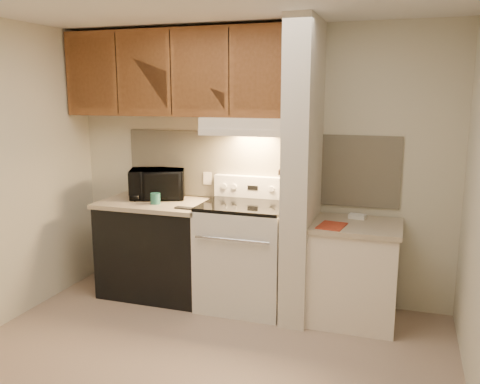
% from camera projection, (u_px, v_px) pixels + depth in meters
% --- Properties ---
extents(floor, '(3.60, 3.60, 0.00)m').
position_uv_depth(floor, '(195.00, 369.00, 3.58)').
color(floor, tan).
rests_on(floor, ground).
extents(wall_back, '(3.60, 2.50, 0.02)m').
position_uv_depth(wall_back, '(256.00, 165.00, 4.74)').
color(wall_back, beige).
rests_on(wall_back, floor).
extents(backsplash, '(2.60, 0.02, 0.63)m').
position_uv_depth(backsplash, '(256.00, 167.00, 4.73)').
color(backsplash, beige).
rests_on(backsplash, wall_back).
extents(range_body, '(0.76, 0.65, 0.92)m').
position_uv_depth(range_body, '(245.00, 257.00, 4.57)').
color(range_body, silver).
rests_on(range_body, floor).
extents(oven_window, '(0.50, 0.01, 0.30)m').
position_uv_depth(oven_window, '(233.00, 264.00, 4.26)').
color(oven_window, black).
rests_on(oven_window, range_body).
extents(oven_handle, '(0.65, 0.02, 0.02)m').
position_uv_depth(oven_handle, '(232.00, 240.00, 4.19)').
color(oven_handle, silver).
rests_on(oven_handle, range_body).
extents(cooktop, '(0.74, 0.64, 0.03)m').
position_uv_depth(cooktop, '(245.00, 205.00, 4.47)').
color(cooktop, black).
rests_on(cooktop, range_body).
extents(range_backguard, '(0.76, 0.08, 0.20)m').
position_uv_depth(range_backguard, '(254.00, 187.00, 4.72)').
color(range_backguard, silver).
rests_on(range_backguard, range_body).
extents(range_display, '(0.10, 0.01, 0.04)m').
position_uv_depth(range_display, '(253.00, 188.00, 4.68)').
color(range_display, black).
rests_on(range_display, range_backguard).
extents(range_knob_left_outer, '(0.05, 0.02, 0.05)m').
position_uv_depth(range_knob_left_outer, '(224.00, 186.00, 4.76)').
color(range_knob_left_outer, silver).
rests_on(range_knob_left_outer, range_backguard).
extents(range_knob_left_inner, '(0.05, 0.02, 0.05)m').
position_uv_depth(range_knob_left_inner, '(234.00, 187.00, 4.73)').
color(range_knob_left_inner, silver).
rests_on(range_knob_left_inner, range_backguard).
extents(range_knob_right_inner, '(0.05, 0.02, 0.05)m').
position_uv_depth(range_knob_right_inner, '(271.00, 189.00, 4.62)').
color(range_knob_right_inner, silver).
rests_on(range_knob_right_inner, range_backguard).
extents(range_knob_right_outer, '(0.05, 0.02, 0.05)m').
position_uv_depth(range_knob_right_outer, '(282.00, 190.00, 4.59)').
color(range_knob_right_outer, silver).
rests_on(range_knob_right_outer, range_backguard).
extents(dishwasher_front, '(1.00, 0.63, 0.87)m').
position_uv_depth(dishwasher_front, '(157.00, 250.00, 4.85)').
color(dishwasher_front, black).
rests_on(dishwasher_front, floor).
extents(left_countertop, '(1.04, 0.67, 0.04)m').
position_uv_depth(left_countertop, '(156.00, 203.00, 4.76)').
color(left_countertop, tan).
rests_on(left_countertop, dishwasher_front).
extents(spoon_rest, '(0.20, 0.08, 0.01)m').
position_uv_depth(spoon_rest, '(186.00, 208.00, 4.45)').
color(spoon_rest, black).
rests_on(spoon_rest, left_countertop).
extents(teal_jar, '(0.09, 0.09, 0.10)m').
position_uv_depth(teal_jar, '(155.00, 199.00, 4.64)').
color(teal_jar, '#256659').
rests_on(teal_jar, left_countertop).
extents(outlet, '(0.08, 0.01, 0.12)m').
position_uv_depth(outlet, '(207.00, 178.00, 4.89)').
color(outlet, white).
rests_on(outlet, backsplash).
extents(microwave, '(0.60, 0.51, 0.28)m').
position_uv_depth(microwave, '(157.00, 184.00, 4.88)').
color(microwave, black).
rests_on(microwave, left_countertop).
extents(partition_pillar, '(0.22, 0.70, 2.50)m').
position_uv_depth(partition_pillar, '(302.00, 173.00, 4.25)').
color(partition_pillar, beige).
rests_on(partition_pillar, floor).
extents(pillar_trim, '(0.01, 0.70, 0.04)m').
position_uv_depth(pillar_trim, '(289.00, 167.00, 4.28)').
color(pillar_trim, brown).
rests_on(pillar_trim, partition_pillar).
extents(knife_strip, '(0.02, 0.42, 0.04)m').
position_uv_depth(knife_strip, '(287.00, 165.00, 4.23)').
color(knife_strip, black).
rests_on(knife_strip, partition_pillar).
extents(knife_blade_a, '(0.01, 0.03, 0.16)m').
position_uv_depth(knife_blade_a, '(280.00, 180.00, 4.09)').
color(knife_blade_a, silver).
rests_on(knife_blade_a, knife_strip).
extents(knife_handle_a, '(0.02, 0.02, 0.10)m').
position_uv_depth(knife_handle_a, '(281.00, 161.00, 4.08)').
color(knife_handle_a, black).
rests_on(knife_handle_a, knife_strip).
extents(knife_blade_b, '(0.01, 0.04, 0.18)m').
position_uv_depth(knife_blade_b, '(283.00, 179.00, 4.18)').
color(knife_blade_b, silver).
rests_on(knife_blade_b, knife_strip).
extents(knife_handle_b, '(0.02, 0.02, 0.10)m').
position_uv_depth(knife_handle_b, '(284.00, 160.00, 4.16)').
color(knife_handle_b, black).
rests_on(knife_handle_b, knife_strip).
extents(knife_blade_c, '(0.01, 0.04, 0.20)m').
position_uv_depth(knife_blade_c, '(285.00, 179.00, 4.24)').
color(knife_blade_c, silver).
rests_on(knife_blade_c, knife_strip).
extents(knife_handle_c, '(0.02, 0.02, 0.10)m').
position_uv_depth(knife_handle_c, '(285.00, 159.00, 4.21)').
color(knife_handle_c, black).
rests_on(knife_handle_c, knife_strip).
extents(knife_blade_d, '(0.01, 0.04, 0.16)m').
position_uv_depth(knife_blade_d, '(287.00, 175.00, 4.32)').
color(knife_blade_d, silver).
rests_on(knife_blade_d, knife_strip).
extents(knife_handle_d, '(0.02, 0.02, 0.10)m').
position_uv_depth(knife_handle_d, '(288.00, 158.00, 4.30)').
color(knife_handle_d, black).
rests_on(knife_handle_d, knife_strip).
extents(knife_blade_e, '(0.01, 0.04, 0.18)m').
position_uv_depth(knife_blade_e, '(290.00, 175.00, 4.40)').
color(knife_blade_e, silver).
rests_on(knife_blade_e, knife_strip).
extents(knife_handle_e, '(0.02, 0.02, 0.10)m').
position_uv_depth(knife_handle_e, '(290.00, 157.00, 4.37)').
color(knife_handle_e, black).
rests_on(knife_handle_e, knife_strip).
extents(oven_mitt, '(0.03, 0.11, 0.26)m').
position_uv_depth(oven_mitt, '(291.00, 176.00, 4.46)').
color(oven_mitt, slate).
rests_on(oven_mitt, partition_pillar).
extents(right_cab_base, '(0.70, 0.60, 0.81)m').
position_uv_depth(right_cab_base, '(354.00, 275.00, 4.27)').
color(right_cab_base, white).
rests_on(right_cab_base, floor).
extents(right_countertop, '(0.74, 0.64, 0.04)m').
position_uv_depth(right_countertop, '(356.00, 226.00, 4.19)').
color(right_countertop, tan).
rests_on(right_countertop, right_cab_base).
extents(red_folder, '(0.23, 0.30, 0.01)m').
position_uv_depth(red_folder, '(332.00, 226.00, 4.10)').
color(red_folder, '#9E311C').
rests_on(red_folder, right_countertop).
extents(white_box, '(0.15, 0.11, 0.04)m').
position_uv_depth(white_box, '(357.00, 216.00, 4.36)').
color(white_box, white).
rests_on(white_box, right_countertop).
extents(range_hood, '(0.78, 0.44, 0.15)m').
position_uv_depth(range_hood, '(249.00, 126.00, 4.46)').
color(range_hood, white).
rests_on(range_hood, upper_cabinets).
extents(hood_lip, '(0.78, 0.04, 0.06)m').
position_uv_depth(hood_lip, '(242.00, 133.00, 4.27)').
color(hood_lip, white).
rests_on(hood_lip, range_hood).
extents(upper_cabinets, '(2.18, 0.33, 0.77)m').
position_uv_depth(upper_cabinets, '(179.00, 73.00, 4.62)').
color(upper_cabinets, brown).
rests_on(upper_cabinets, wall_back).
extents(cab_door_a, '(0.46, 0.01, 0.63)m').
position_uv_depth(cab_door_a, '(91.00, 74.00, 4.72)').
color(cab_door_a, brown).
rests_on(cab_door_a, upper_cabinets).
extents(cab_gap_a, '(0.01, 0.01, 0.73)m').
position_uv_depth(cab_gap_a, '(117.00, 73.00, 4.64)').
color(cab_gap_a, black).
rests_on(cab_gap_a, upper_cabinets).
extents(cab_door_b, '(0.46, 0.01, 0.63)m').
position_uv_depth(cab_door_b, '(143.00, 73.00, 4.56)').
color(cab_door_b, brown).
rests_on(cab_door_b, upper_cabinets).
extents(cab_gap_b, '(0.01, 0.01, 0.73)m').
position_uv_depth(cab_gap_b, '(171.00, 73.00, 4.47)').
color(cab_gap_b, black).
rests_on(cab_gap_b, upper_cabinets).
extents(cab_door_c, '(0.46, 0.01, 0.63)m').
position_uv_depth(cab_door_c, '(199.00, 72.00, 4.39)').
color(cab_door_c, brown).
rests_on(cab_door_c, upper_cabinets).
extents(cab_gap_c, '(0.01, 0.01, 0.73)m').
position_uv_depth(cab_gap_c, '(229.00, 72.00, 4.31)').
color(cab_gap_c, black).
rests_on(cab_gap_c, upper_cabinets).
extents(cab_door_d, '(0.46, 0.01, 0.63)m').
position_uv_depth(cab_door_d, '(260.00, 71.00, 4.22)').
color(cab_door_d, brown).
rests_on(cab_door_d, upper_cabinets).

